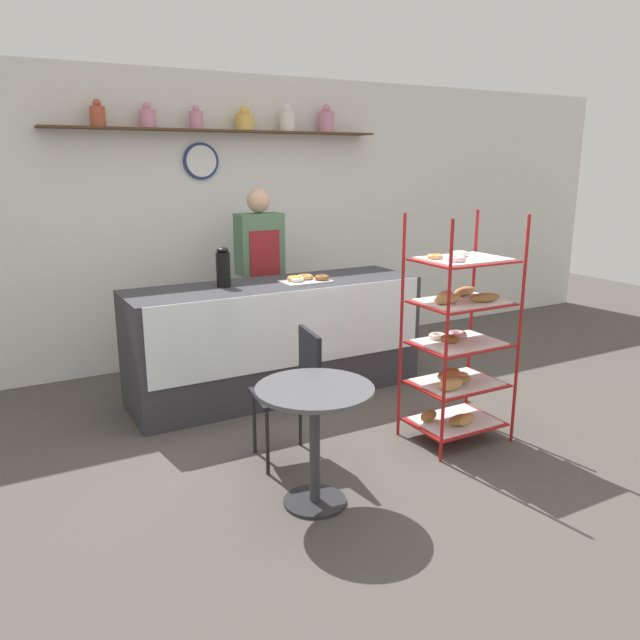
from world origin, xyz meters
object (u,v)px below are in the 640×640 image
at_px(pastry_rack, 457,346).
at_px(donut_tray_counter, 305,279).
at_px(cafe_chair, 297,382).
at_px(cafe_table, 315,417).
at_px(coffee_carafe, 223,268).
at_px(person_worker, 260,274).

height_order(pastry_rack, donut_tray_counter, pastry_rack).
bearing_deg(cafe_chair, cafe_table, -8.32).
distance_m(pastry_rack, donut_tray_counter, 1.47).
distance_m(cafe_chair, coffee_carafe, 1.34).
bearing_deg(cafe_chair, donut_tray_counter, 158.36).
bearing_deg(cafe_chair, pastry_rack, 84.37).
height_order(person_worker, coffee_carafe, person_worker).
relative_size(cafe_chair, donut_tray_counter, 2.14).
bearing_deg(donut_tray_counter, cafe_table, -116.22).
xyz_separation_m(pastry_rack, cafe_chair, (-1.09, 0.28, -0.16)).
bearing_deg(cafe_chair, coffee_carafe, -170.16).
bearing_deg(donut_tray_counter, pastry_rack, -71.77).
height_order(pastry_rack, cafe_chair, pastry_rack).
bearing_deg(cafe_table, cafe_chair, 72.89).
height_order(person_worker, donut_tray_counter, person_worker).
xyz_separation_m(person_worker, donut_tray_counter, (0.11, -0.67, 0.05)).
distance_m(coffee_carafe, donut_tray_counter, 0.69).
relative_size(pastry_rack, cafe_table, 2.23).
xyz_separation_m(pastry_rack, donut_tray_counter, (-0.45, 1.37, 0.28)).
relative_size(person_worker, coffee_carafe, 5.32).
xyz_separation_m(cafe_chair, coffee_carafe, (-0.02, 1.21, 0.57)).
distance_m(person_worker, donut_tray_counter, 0.68).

